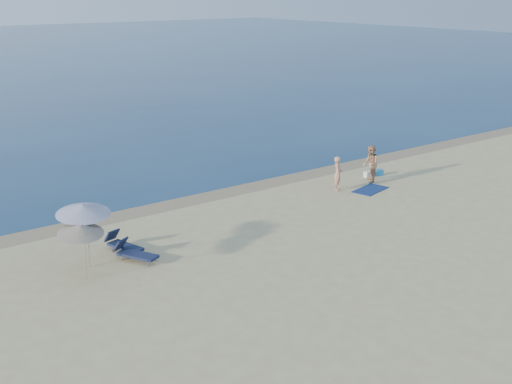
% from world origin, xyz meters
% --- Properties ---
extents(wet_sand_strip, '(240.00, 1.60, 0.00)m').
position_xyz_m(wet_sand_strip, '(0.00, 19.40, 0.00)').
color(wet_sand_strip, '#847254').
rests_on(wet_sand_strip, ground).
extents(person_left, '(0.74, 0.76, 1.76)m').
position_xyz_m(person_left, '(3.30, 16.30, 0.88)').
color(person_left, tan).
rests_on(person_left, ground).
extents(person_right, '(1.15, 1.20, 1.95)m').
position_xyz_m(person_right, '(5.71, 16.36, 0.98)').
color(person_right, tan).
rests_on(person_right, ground).
extents(beach_towel, '(2.14, 1.50, 0.03)m').
position_xyz_m(beach_towel, '(4.69, 15.34, 0.02)').
color(beach_towel, '#102250').
rests_on(beach_towel, ground).
extents(white_bag, '(0.43, 0.38, 0.33)m').
position_xyz_m(white_bag, '(6.27, 17.02, 0.16)').
color(white_bag, silver).
rests_on(white_bag, ground).
extents(blue_cooler, '(0.53, 0.44, 0.33)m').
position_xyz_m(blue_cooler, '(7.00, 16.93, 0.16)').
color(blue_cooler, '#2070B0').
rests_on(blue_cooler, ground).
extents(umbrella_near, '(2.33, 2.35, 2.53)m').
position_xyz_m(umbrella_near, '(-10.46, 15.03, 2.20)').
color(umbrella_near, silver).
rests_on(umbrella_near, ground).
extents(umbrella_far, '(1.63, 1.65, 2.14)m').
position_xyz_m(umbrella_far, '(-10.96, 14.10, 1.84)').
color(umbrella_far, silver).
rests_on(umbrella_far, ground).
extents(lounger_left, '(1.31, 1.82, 0.77)m').
position_xyz_m(lounger_left, '(-8.83, 14.48, 0.28)').
color(lounger_left, '#161F3E').
rests_on(lounger_left, ground).
extents(lounger_right, '(1.00, 1.81, 0.76)m').
position_xyz_m(lounger_right, '(-8.80, 15.52, 0.28)').
color(lounger_right, '#15203C').
rests_on(lounger_right, ground).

